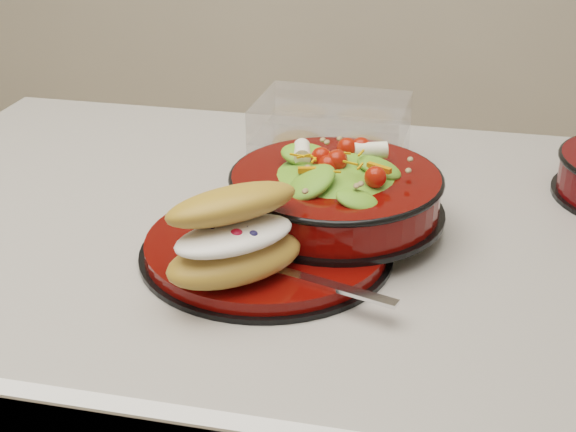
% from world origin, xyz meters
% --- Properties ---
extents(dinner_plate, '(0.28, 0.28, 0.02)m').
position_xyz_m(dinner_plate, '(-0.08, -0.09, 0.91)').
color(dinner_plate, black).
rests_on(dinner_plate, island_counter).
extents(salad_bowl, '(0.25, 0.25, 0.10)m').
position_xyz_m(salad_bowl, '(-0.01, -0.01, 0.96)').
color(salad_bowl, black).
rests_on(salad_bowl, dinner_plate).
extents(croissant, '(0.16, 0.17, 0.09)m').
position_xyz_m(croissant, '(-0.09, -0.16, 0.96)').
color(croissant, '#A57132').
rests_on(croissant, dinner_plate).
extents(fork, '(0.18, 0.07, 0.00)m').
position_xyz_m(fork, '(-0.02, -0.16, 0.92)').
color(fork, silver).
rests_on(fork, dinner_plate).
extents(pastry_box, '(0.20, 0.15, 0.09)m').
position_xyz_m(pastry_box, '(-0.05, 0.18, 0.95)').
color(pastry_box, white).
rests_on(pastry_box, island_counter).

